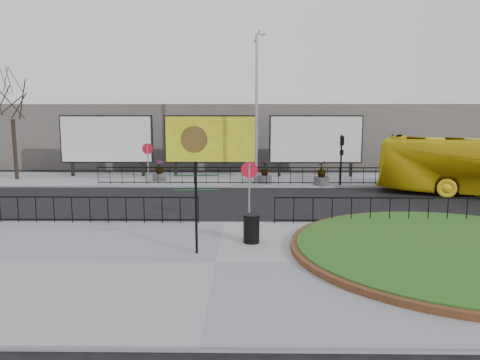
{
  "coord_description": "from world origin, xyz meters",
  "views": [
    {
      "loc": [
        0.89,
        -18.26,
        4.56
      ],
      "look_at": [
        0.61,
        1.8,
        1.55
      ],
      "focal_mm": 35.0,
      "sensor_mm": 36.0,
      "label": 1
    }
  ],
  "objects_px": {
    "lamp_post": "(257,106)",
    "litter_bin": "(251,228)",
    "billboard_mid": "(211,140)",
    "planter_b": "(265,176)",
    "planter_a": "(159,173)",
    "planter_c": "(322,176)",
    "fingerpost_sign": "(196,198)"
  },
  "relations": [
    {
      "from": "planter_a",
      "to": "fingerpost_sign",
      "type": "bearing_deg",
      "value": -75.31
    },
    {
      "from": "lamp_post",
      "to": "litter_bin",
      "type": "distance_m",
      "value": 14.58
    },
    {
      "from": "billboard_mid",
      "to": "planter_a",
      "type": "distance_m",
      "value": 4.21
    },
    {
      "from": "planter_c",
      "to": "billboard_mid",
      "type": "bearing_deg",
      "value": 152.54
    },
    {
      "from": "fingerpost_sign",
      "to": "litter_bin",
      "type": "distance_m",
      "value": 2.45
    },
    {
      "from": "billboard_mid",
      "to": "fingerpost_sign",
      "type": "relative_size",
      "value": 2.14
    },
    {
      "from": "billboard_mid",
      "to": "fingerpost_sign",
      "type": "xyz_separation_m",
      "value": [
        0.84,
        -17.12,
        -0.73
      ]
    },
    {
      "from": "planter_b",
      "to": "planter_a",
      "type": "bearing_deg",
      "value": 172.32
    },
    {
      "from": "planter_a",
      "to": "planter_c",
      "type": "relative_size",
      "value": 0.91
    },
    {
      "from": "litter_bin",
      "to": "fingerpost_sign",
      "type": "bearing_deg",
      "value": -145.21
    },
    {
      "from": "litter_bin",
      "to": "planter_b",
      "type": "relative_size",
      "value": 0.73
    },
    {
      "from": "billboard_mid",
      "to": "fingerpost_sign",
      "type": "bearing_deg",
      "value": -87.2
    },
    {
      "from": "billboard_mid",
      "to": "planter_b",
      "type": "relative_size",
      "value": 4.71
    },
    {
      "from": "lamp_post",
      "to": "litter_bin",
      "type": "relative_size",
      "value": 9.55
    },
    {
      "from": "billboard_mid",
      "to": "litter_bin",
      "type": "xyz_separation_m",
      "value": [
        2.56,
        -15.92,
        -1.99
      ]
    },
    {
      "from": "lamp_post",
      "to": "planter_a",
      "type": "height_order",
      "value": "lamp_post"
    },
    {
      "from": "billboard_mid",
      "to": "litter_bin",
      "type": "relative_size",
      "value": 6.41
    },
    {
      "from": "fingerpost_sign",
      "to": "planter_a",
      "type": "height_order",
      "value": "fingerpost_sign"
    },
    {
      "from": "litter_bin",
      "to": "planter_c",
      "type": "relative_size",
      "value": 0.67
    },
    {
      "from": "billboard_mid",
      "to": "planter_a",
      "type": "bearing_deg",
      "value": -147.81
    },
    {
      "from": "planter_a",
      "to": "planter_c",
      "type": "xyz_separation_m",
      "value": [
        10.0,
        -1.6,
        0.08
      ]
    },
    {
      "from": "billboard_mid",
      "to": "planter_c",
      "type": "bearing_deg",
      "value": -27.46
    },
    {
      "from": "litter_bin",
      "to": "planter_b",
      "type": "distance_m",
      "value": 13.09
    },
    {
      "from": "lamp_post",
      "to": "planter_b",
      "type": "height_order",
      "value": "lamp_post"
    },
    {
      "from": "lamp_post",
      "to": "planter_c",
      "type": "height_order",
      "value": "lamp_post"
    },
    {
      "from": "litter_bin",
      "to": "planter_c",
      "type": "bearing_deg",
      "value": 70.76
    },
    {
      "from": "billboard_mid",
      "to": "planter_b",
      "type": "distance_m",
      "value": 4.96
    },
    {
      "from": "lamp_post",
      "to": "litter_bin",
      "type": "height_order",
      "value": "lamp_post"
    },
    {
      "from": "litter_bin",
      "to": "planter_b",
      "type": "height_order",
      "value": "planter_b"
    },
    {
      "from": "lamp_post",
      "to": "planter_b",
      "type": "bearing_deg",
      "value": -61.14
    },
    {
      "from": "lamp_post",
      "to": "litter_bin",
      "type": "bearing_deg",
      "value": -91.83
    },
    {
      "from": "billboard_mid",
      "to": "planter_c",
      "type": "relative_size",
      "value": 4.28
    }
  ]
}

